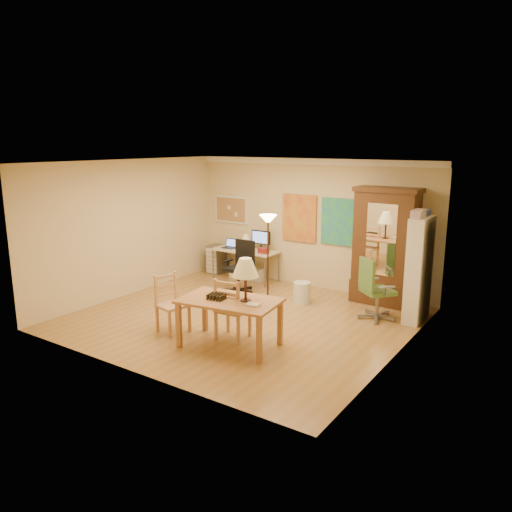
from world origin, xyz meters
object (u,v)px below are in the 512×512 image
Objects in this scene: office_chair_black at (240,279)px; office_chair_green at (375,303)px; bookshelf at (419,270)px; dining_table at (235,291)px; armoire at (385,254)px; computer_desk at (247,262)px.

office_chair_green reaches higher than office_chair_black.
office_chair_green is 0.92m from bookshelf.
office_chair_green is at bearing 60.75° from dining_table.
office_chair_green is at bearing 0.10° from office_chair_black.
office_chair_green is 1.18m from armoire.
bookshelf is (0.82, -0.62, -0.06)m from armoire.
bookshelf is (0.61, 0.33, 0.61)m from office_chair_green.
office_chair_green is at bearing -77.70° from armoire.
bookshelf is at bearing -37.04° from armoire.
dining_table reaches higher than office_chair_green.
armoire is at bearing 71.45° from dining_table.
office_chair_green is (3.32, -0.86, -0.12)m from computer_desk.
computer_desk is at bearing -178.44° from armoire.
computer_desk is 0.97m from office_chair_black.
computer_desk is 1.41× the size of office_chair_black.
computer_desk is 4.00m from bookshelf.
office_chair_black is at bearing -179.90° from office_chair_green.
armoire is (2.70, 0.95, 0.68)m from office_chair_black.
office_chair_green is (2.90, 0.01, 0.01)m from office_chair_black.
bookshelf is at bearing 5.43° from office_chair_black.
office_chair_black is (-1.60, 2.33, -0.59)m from dining_table.
office_chair_green is at bearing -151.70° from bookshelf.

